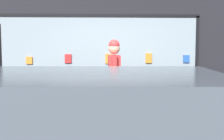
{
  "coord_description": "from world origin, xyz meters",
  "views": [
    {
      "loc": [
        -0.36,
        -5.65,
        1.68
      ],
      "look_at": [
        0.01,
        0.65,
        1.09
      ],
      "focal_mm": 50.0,
      "sensor_mm": 36.0,
      "label": 1
    }
  ],
  "objects_px": {
    "person_browsing": "(114,76)",
    "sandwich_board_sign": "(203,98)",
    "display_table_main": "(111,86)",
    "small_dog": "(86,116)"
  },
  "relations": [
    {
      "from": "person_browsing",
      "to": "sandwich_board_sign",
      "type": "bearing_deg",
      "value": -71.87
    },
    {
      "from": "display_table_main",
      "to": "small_dog",
      "type": "distance_m",
      "value": 1.04
    },
    {
      "from": "small_dog",
      "to": "display_table_main",
      "type": "bearing_deg",
      "value": -64.9
    },
    {
      "from": "display_table_main",
      "to": "small_dog",
      "type": "xyz_separation_m",
      "value": [
        -0.51,
        -0.79,
        -0.45
      ]
    },
    {
      "from": "display_table_main",
      "to": "person_browsing",
      "type": "relative_size",
      "value": 1.68
    },
    {
      "from": "person_browsing",
      "to": "sandwich_board_sign",
      "type": "relative_size",
      "value": 1.99
    },
    {
      "from": "display_table_main",
      "to": "person_browsing",
      "type": "xyz_separation_m",
      "value": [
        0.03,
        -0.52,
        0.26
      ]
    },
    {
      "from": "display_table_main",
      "to": "person_browsing",
      "type": "distance_m",
      "value": 0.58
    },
    {
      "from": "person_browsing",
      "to": "sandwich_board_sign",
      "type": "xyz_separation_m",
      "value": [
        1.99,
        0.65,
        -0.57
      ]
    },
    {
      "from": "sandwich_board_sign",
      "to": "display_table_main",
      "type": "bearing_deg",
      "value": 178.89
    }
  ]
}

